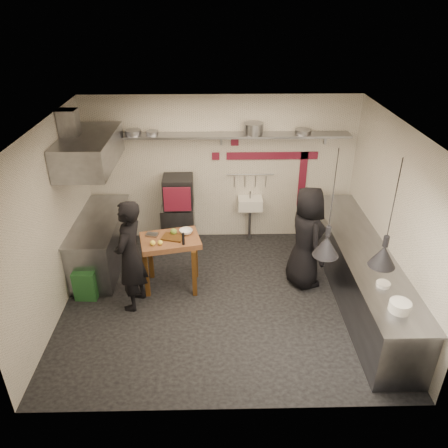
{
  "coord_description": "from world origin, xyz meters",
  "views": [
    {
      "loc": [
        -0.11,
        -5.62,
        4.39
      ],
      "look_at": [
        0.02,
        0.3,
        1.21
      ],
      "focal_mm": 35.0,
      "sensor_mm": 36.0,
      "label": 1
    }
  ],
  "objects_px": {
    "prep_table": "(172,262)",
    "chef_left": "(130,256)",
    "combi_oven": "(178,192)",
    "chef_right": "(306,238)",
    "green_bin": "(87,282)",
    "oven_stand": "(178,225)"
  },
  "relations": [
    {
      "from": "combi_oven",
      "to": "chef_right",
      "type": "distance_m",
      "value": 2.56
    },
    {
      "from": "combi_oven",
      "to": "prep_table",
      "type": "bearing_deg",
      "value": -92.53
    },
    {
      "from": "combi_oven",
      "to": "chef_right",
      "type": "height_order",
      "value": "chef_right"
    },
    {
      "from": "oven_stand",
      "to": "combi_oven",
      "type": "bearing_deg",
      "value": 29.29
    },
    {
      "from": "green_bin",
      "to": "prep_table",
      "type": "bearing_deg",
      "value": 9.8
    },
    {
      "from": "prep_table",
      "to": "chef_right",
      "type": "height_order",
      "value": "chef_right"
    },
    {
      "from": "chef_left",
      "to": "prep_table",
      "type": "bearing_deg",
      "value": 144.8
    },
    {
      "from": "combi_oven",
      "to": "oven_stand",
      "type": "bearing_deg",
      "value": -150.71
    },
    {
      "from": "combi_oven",
      "to": "chef_right",
      "type": "xyz_separation_m",
      "value": [
        2.15,
        -1.37,
        -0.22
      ]
    },
    {
      "from": "oven_stand",
      "to": "prep_table",
      "type": "relative_size",
      "value": 0.87
    },
    {
      "from": "green_bin",
      "to": "oven_stand",
      "type": "bearing_deg",
      "value": 50.39
    },
    {
      "from": "prep_table",
      "to": "chef_left",
      "type": "bearing_deg",
      "value": -151.62
    },
    {
      "from": "oven_stand",
      "to": "green_bin",
      "type": "bearing_deg",
      "value": -130.54
    },
    {
      "from": "green_bin",
      "to": "chef_left",
      "type": "bearing_deg",
      "value": -17.15
    },
    {
      "from": "oven_stand",
      "to": "chef_left",
      "type": "distance_m",
      "value": 2.03
    },
    {
      "from": "green_bin",
      "to": "combi_oven",
      "type": "bearing_deg",
      "value": 50.06
    },
    {
      "from": "chef_left",
      "to": "chef_right",
      "type": "relative_size",
      "value": 1.03
    },
    {
      "from": "oven_stand",
      "to": "green_bin",
      "type": "distance_m",
      "value": 2.14
    },
    {
      "from": "chef_right",
      "to": "oven_stand",
      "type": "bearing_deg",
      "value": 42.85
    },
    {
      "from": "combi_oven",
      "to": "prep_table",
      "type": "relative_size",
      "value": 0.63
    },
    {
      "from": "green_bin",
      "to": "chef_left",
      "type": "height_order",
      "value": "chef_left"
    },
    {
      "from": "oven_stand",
      "to": "chef_right",
      "type": "height_order",
      "value": "chef_right"
    }
  ]
}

